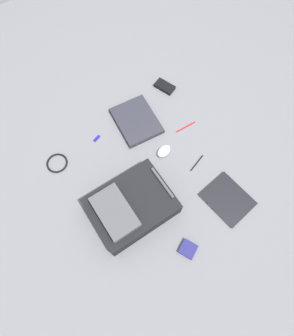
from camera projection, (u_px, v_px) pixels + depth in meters
ground_plane at (150, 165)px, 1.72m from camera, size 3.64×3.64×0.00m
backpack at (130, 207)px, 1.55m from camera, size 0.37×0.46×0.17m
laptop at (136, 121)px, 1.82m from camera, size 0.35×0.30×0.03m
book_red at (228, 199)px, 1.63m from camera, size 0.28×0.23×0.02m
computer_mouse at (164, 151)px, 1.74m from camera, size 0.08×0.10×0.04m
cable_coil at (57, 163)px, 1.72m from camera, size 0.13×0.13×0.01m
power_brick at (165, 87)px, 1.92m from camera, size 0.15×0.11×0.03m
pen_black at (186, 127)px, 1.82m from camera, size 0.03×0.14×0.01m
pen_blue at (197, 163)px, 1.72m from camera, size 0.04×0.13×0.01m
earbud_pouch at (188, 249)px, 1.52m from camera, size 0.11×0.11×0.02m
usb_stick at (97, 138)px, 1.79m from camera, size 0.03×0.06×0.01m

